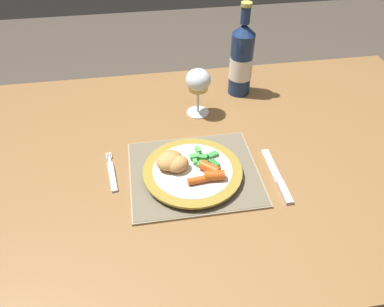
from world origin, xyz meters
name	(u,v)px	position (x,y,z in m)	size (l,w,h in m)	color
ground_plane	(184,302)	(0.00, 0.00, 0.00)	(6.00, 6.00, 0.00)	#4C4238
dining_table	(181,180)	(0.00, 0.00, 0.66)	(1.57, 0.87, 0.74)	olive
placemat	(194,173)	(0.02, -0.06, 0.74)	(0.31, 0.26, 0.01)	gray
dinner_plate	(193,172)	(0.02, -0.07, 0.76)	(0.23, 0.23, 0.02)	silver
breaded_croquettes	(172,161)	(-0.03, -0.06, 0.78)	(0.09, 0.08, 0.04)	#B77F3D
green_beans_pile	(205,160)	(0.05, -0.05, 0.77)	(0.07, 0.10, 0.02)	#338438
glazed_carrots	(209,173)	(0.05, -0.10, 0.78)	(0.09, 0.07, 0.02)	#CC5119
fork	(112,174)	(-0.17, -0.04, 0.74)	(0.03, 0.14, 0.01)	silver
table_knife	(279,180)	(0.22, -0.12, 0.74)	(0.02, 0.19, 0.01)	silver
wine_glass	(198,82)	(0.08, 0.18, 0.84)	(0.07, 0.07, 0.14)	silver
bottle	(241,60)	(0.22, 0.28, 0.85)	(0.07, 0.07, 0.28)	navy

